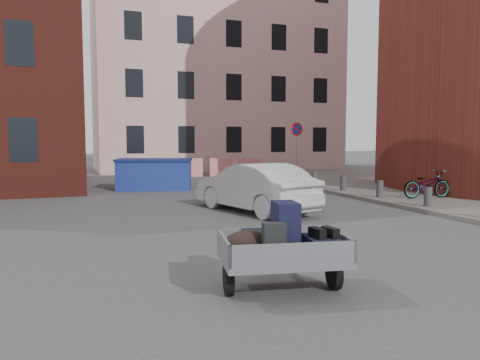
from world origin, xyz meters
name	(u,v)px	position (x,y,z in m)	size (l,w,h in m)	color
ground	(245,233)	(0.00, 0.00, 0.00)	(120.00, 120.00, 0.00)	#38383A
sidewalk	(460,192)	(10.00, 4.00, 0.06)	(9.00, 24.00, 0.12)	#474442
building_pink	(215,67)	(6.00, 22.00, 7.00)	(16.00, 8.00, 14.00)	#D2A2A1
no_parking_sign	(296,139)	(6.00, 9.48, 2.01)	(0.60, 0.09, 2.65)	gray
bollards	(380,189)	(6.00, 3.40, 0.40)	(0.22, 9.02, 0.55)	#3A3A3D
barriers	(221,167)	(4.20, 15.00, 0.50)	(4.70, 0.18, 1.00)	red
trailer	(282,247)	(-0.92, -3.87, 0.61)	(1.77, 1.92, 1.20)	black
dumpster	(155,174)	(-0.36, 9.43, 0.63)	(3.28, 2.30, 1.25)	navy
silver_car	(254,187)	(1.29, 2.73, 0.68)	(1.44, 4.13, 1.36)	#B2B5BA
bicycle	(427,184)	(7.33, 2.74, 0.57)	(0.60, 1.72, 0.90)	black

